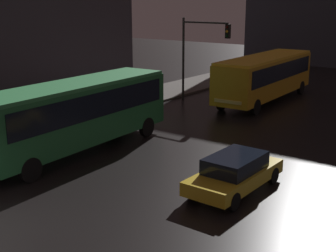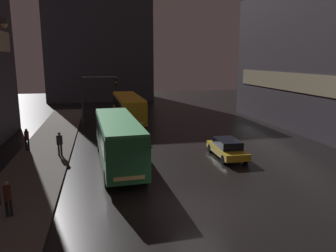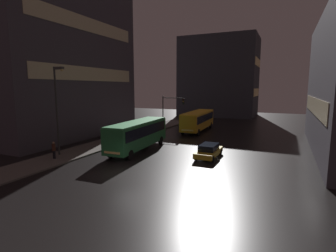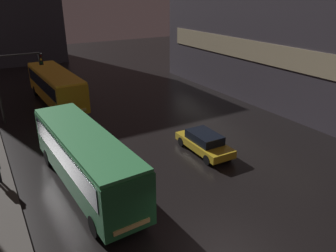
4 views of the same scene
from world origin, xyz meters
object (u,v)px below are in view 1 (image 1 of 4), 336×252
Objects in this scene: pedestrian_near at (59,94)px; traffic_light_main at (200,45)px; bus_near at (77,110)px; car_taxi at (235,172)px; pedestrian_mid at (64,104)px; bus_far at (265,74)px.

traffic_light_main is at bearing 27.79° from pedestrian_near.
bus_near reaches higher than car_taxi.
bus_near is at bearing -82.96° from traffic_light_main.
traffic_light_main reaches higher than pedestrian_near.
traffic_light_main reaches higher than bus_near.
pedestrian_near is at bearing -15.97° from car_taxi.
bus_near is 12.78m from traffic_light_main.
pedestrian_mid is (-4.15, 2.77, -0.77)m from bus_near.
car_taxi is at bearing -97.02° from pedestrian_mid.
bus_far is 14.02m from pedestrian_mid.
bus_near is 1.86× the size of traffic_light_main.
pedestrian_near reaches higher than car_taxi.
pedestrian_mid is at bearing -36.69° from bus_near.
bus_far is 6.13× the size of pedestrian_mid.
traffic_light_main reaches higher than bus_far.
bus_near is at bearing -119.12° from pedestrian_mid.
traffic_light_main is at bearing -85.92° from bus_near.
pedestrian_mid is at bearing -10.81° from car_taxi.
bus_near is 15.47m from bus_far.
traffic_light_main is (-3.57, -2.79, 1.96)m from bus_far.
bus_near is at bearing -62.95° from pedestrian_near.
pedestrian_near is (-8.85, -10.59, -0.77)m from bus_far.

